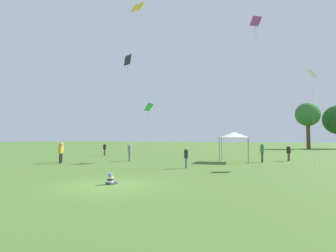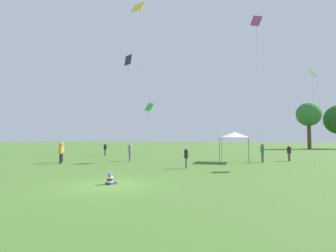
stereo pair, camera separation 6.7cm
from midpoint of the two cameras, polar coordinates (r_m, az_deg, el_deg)
The scene contains 16 objects.
ground_plane at distance 12.94m, azimuth -12.65°, elevation -12.44°, with size 300.00×300.00×0.00m, color #426628.
seated_toddler at distance 13.11m, azimuth -12.31°, elevation -11.33°, with size 0.44×0.51×0.54m.
person_standing_0 at distance 25.86m, azimuth -8.24°, elevation -5.30°, with size 0.38×0.38×1.72m.
person_standing_2 at distance 28.22m, azimuth 24.92°, elevation -5.11°, with size 0.46×0.46×1.54m.
person_standing_3 at distance 34.74m, azimuth -13.46°, elevation -4.74°, with size 0.50×0.50×1.58m.
person_standing_4 at distance 19.48m, azimuth 4.07°, elevation -6.48°, with size 0.36×0.36×1.53m.
person_standing_5 at distance 24.84m, azimuth -22.27°, elevation -5.13°, with size 0.40×0.40×1.76m.
person_standing_6 at distance 25.69m, azimuth 19.94°, elevation -5.14°, with size 0.36×0.36×1.74m.
person_standing_7 at distance 26.15m, azimuth -22.01°, elevation -4.88°, with size 0.42×0.42×1.84m.
canopy_tent at distance 25.34m, azimuth 14.31°, elevation -1.98°, with size 3.18×3.18×2.80m.
kite_0 at distance 35.76m, azimuth -8.62°, elevation 13.64°, with size 1.38×0.75×13.18m.
kite_1 at distance 33.20m, azimuth -4.04°, elevation 3.97°, with size 0.85×1.23×6.62m.
kite_2 at distance 24.23m, azimuth 29.02°, elevation 9.45°, with size 0.57×0.87×7.74m.
kite_3 at distance 31.32m, azimuth -6.47°, elevation 23.69°, with size 1.51×0.94×17.12m.
kite_4 at distance 35.21m, azimuth 18.73°, elevation 20.03°, with size 1.45×1.39×16.71m.
distant_tree_1 at distance 63.62m, azimuth 28.31°, elevation 2.17°, with size 5.05×5.05×9.90m.
Camera 2 is at (7.67, -10.20, 2.20)m, focal length 28.00 mm.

